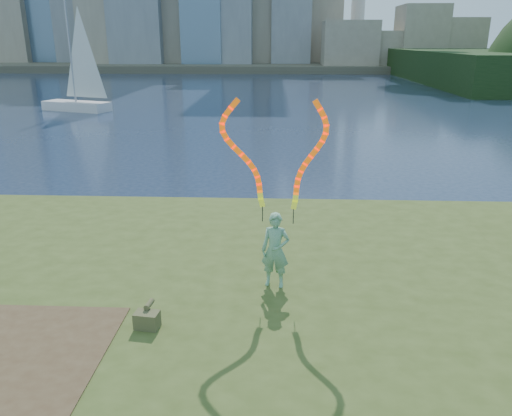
{
  "coord_description": "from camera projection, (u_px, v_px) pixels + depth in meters",
  "views": [
    {
      "loc": [
        1.99,
        -9.41,
        5.33
      ],
      "look_at": [
        1.52,
        1.0,
        1.81
      ],
      "focal_mm": 35.0,
      "sensor_mm": 36.0,
      "label": 1
    }
  ],
  "objects": [
    {
      "name": "ground",
      "position": [
        183.0,
        302.0,
        10.7
      ],
      "size": [
        320.0,
        320.0,
        0.0
      ],
      "primitive_type": "plane",
      "color": "#192640",
      "rests_on": "ground"
    },
    {
      "name": "sailboat",
      "position": [
        78.0,
        91.0,
        38.98
      ],
      "size": [
        5.83,
        3.58,
        8.91
      ],
      "rotation": [
        0.0,
        0.0,
        -0.35
      ],
      "color": "silver",
      "rests_on": "ground"
    },
    {
      "name": "woman_with_ribbons",
      "position": [
        277.0,
        215.0,
        9.28
      ],
      "size": [
        1.96,
        0.51,
        3.88
      ],
      "rotation": [
        0.0,
        0.0,
        -0.18
      ],
      "color": "#1F7541",
      "rests_on": "grassy_knoll"
    },
    {
      "name": "far_shore",
      "position": [
        270.0,
        65.0,
        100.42
      ],
      "size": [
        320.0,
        40.0,
        1.2
      ],
      "primitive_type": "cube",
      "color": "#4A4536",
      "rests_on": "ground"
    },
    {
      "name": "canvas_bag",
      "position": [
        147.0,
        319.0,
        8.24
      ],
      "size": [
        0.43,
        0.48,
        0.38
      ],
      "rotation": [
        0.0,
        0.0,
        -0.13
      ],
      "color": "#48492A",
      "rests_on": "grassy_knoll"
    },
    {
      "name": "grassy_knoll",
      "position": [
        157.0,
        352.0,
        8.42
      ],
      "size": [
        20.0,
        18.0,
        0.8
      ],
      "color": "#3A4A1A",
      "rests_on": "ground"
    }
  ]
}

